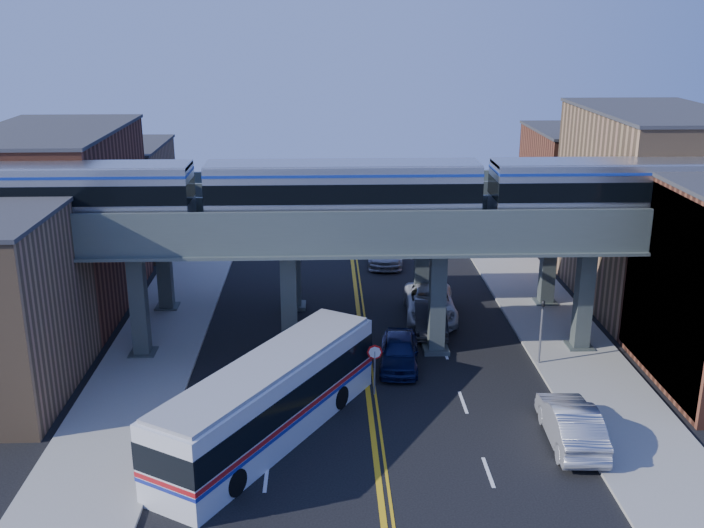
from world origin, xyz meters
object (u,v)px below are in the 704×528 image
at_px(car_lane_a, 399,351).
at_px(car_lane_b, 430,316).
at_px(transit_train, 343,190).
at_px(stop_sign, 375,361).
at_px(car_lane_d, 385,250).
at_px(car_parked_curb, 571,423).
at_px(traffic_signal, 542,325).
at_px(transit_bus, 270,400).
at_px(car_lane_c, 430,304).

relative_size(car_lane_a, car_lane_b, 0.95).
bearing_deg(transit_train, stop_sign, -74.61).
bearing_deg(car_lane_d, car_lane_a, -87.58).
relative_size(car_lane_b, car_parked_curb, 0.94).
bearing_deg(transit_train, car_lane_a, -32.41).
height_order(traffic_signal, car_lane_a, traffic_signal).
bearing_deg(car_lane_d, transit_train, -97.72).
relative_size(transit_bus, car_lane_c, 2.02).
relative_size(traffic_signal, car_parked_curb, 0.73).
bearing_deg(stop_sign, car_lane_c, 68.13).
bearing_deg(transit_bus, transit_train, 10.11).
bearing_deg(stop_sign, traffic_signal, 18.63).
xyz_separation_m(car_lane_b, car_lane_d, (-1.60, 13.28, 0.02)).
xyz_separation_m(transit_train, stop_sign, (1.38, -5.00, -7.36)).
xyz_separation_m(transit_train, car_lane_b, (5.15, 3.06, -8.25)).
distance_m(transit_train, car_parked_curb, 15.97).
distance_m(car_lane_b, car_lane_d, 13.38).
xyz_separation_m(traffic_signal, car_lane_d, (-6.74, 18.34, -1.41)).
distance_m(transit_bus, car_lane_a, 9.48).
bearing_deg(car_lane_d, car_parked_curb, -72.49).
bearing_deg(car_lane_a, car_lane_b, 71.18).
xyz_separation_m(car_lane_d, car_parked_curb, (6.04, -26.14, 0.03)).
relative_size(traffic_signal, transit_bus, 0.32).
bearing_deg(traffic_signal, car_lane_c, 124.61).
relative_size(car_lane_b, car_lane_d, 0.86).
distance_m(transit_train, car_lane_c, 11.07).
height_order(transit_bus, car_lane_b, transit_bus).
relative_size(transit_train, car_lane_c, 6.76).
xyz_separation_m(transit_bus, car_lane_a, (6.32, 7.00, -0.93)).
bearing_deg(transit_bus, traffic_signal, -32.13).
xyz_separation_m(transit_train, car_lane_a, (2.88, -1.83, -8.27)).
distance_m(stop_sign, car_lane_a, 3.63).
relative_size(traffic_signal, car_lane_b, 0.78).
bearing_deg(car_lane_c, car_lane_d, 102.51).
xyz_separation_m(car_lane_b, car_parked_curb, (4.43, -12.86, 0.06)).
xyz_separation_m(transit_bus, car_lane_c, (8.85, 13.88, -0.88)).
bearing_deg(transit_train, car_lane_b, 30.74).
xyz_separation_m(stop_sign, car_lane_b, (3.77, 8.06, -0.89)).
xyz_separation_m(stop_sign, car_lane_a, (1.50, 3.17, -0.91)).
xyz_separation_m(car_lane_c, car_parked_curb, (4.17, -14.85, 0.03)).
bearing_deg(stop_sign, car_lane_b, 64.94).
xyz_separation_m(traffic_signal, transit_bus, (-13.72, -6.83, -0.52)).
height_order(stop_sign, car_parked_curb, stop_sign).
height_order(transit_train, stop_sign, transit_train).
distance_m(transit_train, car_lane_d, 18.63).
relative_size(transit_train, car_lane_a, 8.76).
distance_m(transit_train, transit_bus, 11.99).
height_order(transit_train, car_lane_a, transit_train).
distance_m(stop_sign, car_lane_d, 21.47).
bearing_deg(transit_bus, car_lane_a, -10.65).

